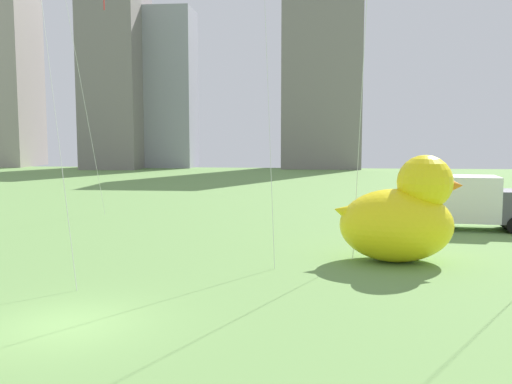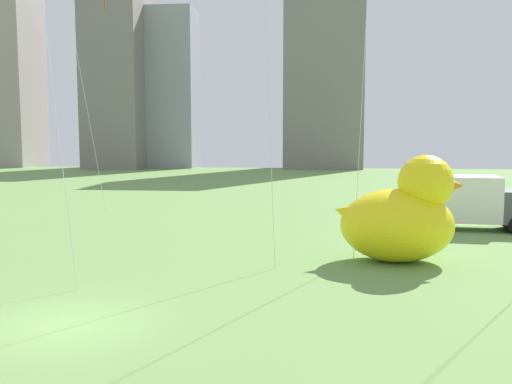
% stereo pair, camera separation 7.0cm
% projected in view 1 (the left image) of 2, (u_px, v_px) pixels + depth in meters
% --- Properties ---
extents(ground_plane, '(140.00, 140.00, 0.00)m').
position_uv_depth(ground_plane, '(66.00, 325.00, 15.05)').
color(ground_plane, '#69944D').
extents(giant_inflatable_duck, '(5.14, 3.30, 4.26)m').
position_uv_depth(giant_inflatable_duck, '(401.00, 216.00, 22.39)').
color(giant_inflatable_duck, yellow).
rests_on(giant_inflatable_duck, ground).
extents(box_truck, '(6.53, 2.92, 2.85)m').
position_uv_depth(box_truck, '(466.00, 202.00, 30.03)').
color(box_truck, white).
rests_on(box_truck, ground).
extents(city_skyline, '(56.88, 13.33, 39.22)m').
position_uv_depth(city_skyline, '(159.00, 65.00, 84.32)').
color(city_skyline, '#9E938C').
rests_on(city_skyline, ground).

